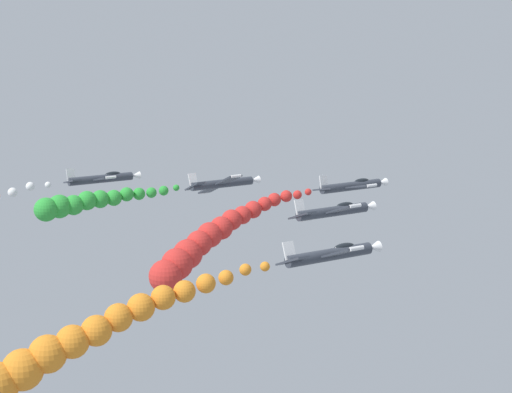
{
  "coord_description": "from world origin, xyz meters",
  "views": [
    {
      "loc": [
        83.81,
        -52.41,
        144.37
      ],
      "look_at": [
        0.0,
        0.0,
        124.83
      ],
      "focal_mm": 60.09,
      "sensor_mm": 36.0,
      "label": 1
    }
  ],
  "objects_px": {
    "airplane_left_outer": "(102,179)",
    "airplane_right_outer": "(331,254)",
    "airplane_right_inner": "(334,211)",
    "airplane_left_inner": "(223,183)",
    "airplane_lead": "(352,186)"
  },
  "relations": [
    {
      "from": "airplane_right_inner",
      "to": "airplane_left_outer",
      "type": "relative_size",
      "value": 1.0
    },
    {
      "from": "airplane_lead",
      "to": "airplane_right_outer",
      "type": "relative_size",
      "value": 1.0
    },
    {
      "from": "airplane_lead",
      "to": "airplane_left_inner",
      "type": "xyz_separation_m",
      "value": [
        -12.78,
        -11.34,
        -0.54
      ]
    },
    {
      "from": "airplane_right_inner",
      "to": "airplane_left_outer",
      "type": "distance_m",
      "value": 37.34
    },
    {
      "from": "airplane_right_outer",
      "to": "airplane_left_inner",
      "type": "bearing_deg",
      "value": 164.82
    },
    {
      "from": "airplane_left_inner",
      "to": "airplane_right_outer",
      "type": "relative_size",
      "value": 1.0
    },
    {
      "from": "airplane_right_outer",
      "to": "airplane_right_inner",
      "type": "bearing_deg",
      "value": 142.0
    },
    {
      "from": "airplane_right_inner",
      "to": "airplane_right_outer",
      "type": "xyz_separation_m",
      "value": [
        13.03,
        -10.18,
        -0.41
      ]
    },
    {
      "from": "airplane_left_outer",
      "to": "airplane_right_outer",
      "type": "xyz_separation_m",
      "value": [
        48.21,
        2.3,
        0.09
      ]
    },
    {
      "from": "airplane_left_inner",
      "to": "airplane_left_outer",
      "type": "distance_m",
      "value": 16.79
    },
    {
      "from": "airplane_lead",
      "to": "airplane_left_outer",
      "type": "xyz_separation_m",
      "value": [
        -24.25,
        -23.61,
        -0.47
      ]
    },
    {
      "from": "airplane_lead",
      "to": "airplane_right_inner",
      "type": "xyz_separation_m",
      "value": [
        10.94,
        -11.13,
        0.03
      ]
    },
    {
      "from": "airplane_lead",
      "to": "airplane_right_outer",
      "type": "height_order",
      "value": "airplane_lead"
    },
    {
      "from": "airplane_lead",
      "to": "airplane_left_outer",
      "type": "bearing_deg",
      "value": -135.77
    },
    {
      "from": "airplane_left_inner",
      "to": "airplane_right_inner",
      "type": "bearing_deg",
      "value": 0.5
    }
  ]
}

